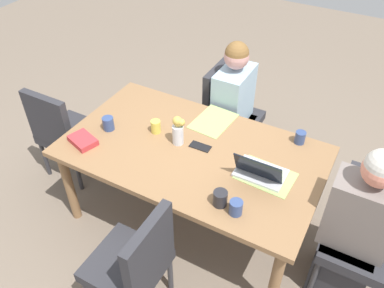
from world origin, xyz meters
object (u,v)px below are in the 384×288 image
Objects in this scene: laptop_head_right_left_near at (260,172)px; coffee_mug_near_left at (156,126)px; coffee_mug_far_left at (236,207)px; coffee_mug_centre_left at (108,123)px; coffee_mug_near_right at (300,137)px; person_far_left_mid at (232,113)px; dining_table at (192,157)px; chair_head_left_right_near at (63,130)px; chair_head_right_left_near at (364,231)px; person_head_right_left_near at (353,233)px; flower_vase at (178,130)px; chair_near_left_far at (135,262)px; book_red_cover at (83,140)px; coffee_mug_centre_right at (220,198)px; phone_black at (200,147)px; chair_far_left_mid at (227,110)px.

coffee_mug_near_left is at bearing 175.00° from laptop_head_right_left_near.
coffee_mug_centre_left is at bearing 166.21° from coffee_mug_far_left.
coffee_mug_near_right is at bearing 80.48° from coffee_mug_far_left.
dining_table is at bearing -87.52° from person_far_left_mid.
dining_table is at bearing -8.26° from coffee_mug_near_left.
chair_head_left_right_near is at bearing -178.25° from laptop_head_right_left_near.
laptop_head_right_left_near is at bearing -172.63° from chair_head_right_left_near.
person_far_left_mid is (-1.19, 0.80, 0.00)m from person_head_right_left_near.
flower_vase reaches higher than coffee_mug_far_left.
chair_near_left_far is (-1.09, -0.82, -0.03)m from person_head_right_left_near.
chair_head_right_left_near reaches higher than book_red_cover.
phone_black is at bearing 130.55° from coffee_mug_centre_right.
coffee_mug_near_right is 1.40m from coffee_mug_centre_left.
coffee_mug_near_left is 1.02× the size of coffee_mug_far_left.
coffee_mug_centre_left is (-1.87, -0.16, 0.28)m from chair_head_right_left_near.
coffee_mug_near_right is at bearing 34.49° from dining_table.
chair_head_left_right_near reaches higher than coffee_mug_far_left.
person_far_left_mid is 5.97× the size of book_red_cover.
chair_far_left_mid is 1.00× the size of chair_near_left_far.
flower_vase is at bearing 143.65° from coffee_mug_centre_right.
chair_far_left_mid is 6.00× the size of phone_black.
chair_head_right_left_near is 1.38m from flower_vase.
coffee_mug_centre_left is (-1.17, -0.07, 0.01)m from laptop_head_right_left_near.
chair_near_left_far is 9.48× the size of coffee_mug_far_left.
coffee_mug_centre_right is at bearing -10.08° from chair_head_left_right_near.
laptop_head_right_left_near is 3.18× the size of coffee_mug_centre_right.
book_red_cover is (-0.68, -1.10, 0.22)m from person_far_left_mid.
chair_far_left_mid is 1.10m from laptop_head_right_left_near.
flower_vase is (-0.12, 0.02, 0.19)m from dining_table.
coffee_mug_centre_left is at bearing -1.66° from chair_head_left_right_near.
coffee_mug_near_left is at bearing -111.77° from person_far_left_mid.
coffee_mug_near_left is at bearing 150.53° from coffee_mug_centre_right.
coffee_mug_near_right is at bearing 15.73° from chair_head_left_right_near.
chair_near_left_far is (0.18, -1.67, 0.00)m from chair_far_left_mid.
chair_far_left_mid is at bearing 40.58° from chair_head_left_right_near.
dining_table is 0.79m from book_red_cover.
book_red_cover is at bearing -26.27° from chair_head_left_right_near.
person_head_right_left_near is 1.83m from coffee_mug_centre_left.
dining_table is 0.52m from laptop_head_right_left_near.
chair_head_right_left_near is at bearing 4.84° from coffee_mug_centre_left.
chair_head_left_right_near is 0.91m from coffee_mug_near_left.
dining_table is at bearing 8.08° from coffee_mug_centre_left.
chair_head_left_right_near reaches higher than phone_black.
chair_near_left_far reaches higher than phone_black.
coffee_mug_centre_left is (-0.54, -0.11, -0.07)m from flower_vase.
person_head_right_left_near is 0.73m from coffee_mug_near_right.
chair_head_left_right_near is 8.88× the size of coffee_mug_centre_left.
chair_head_left_right_near is 1.74m from coffee_mug_far_left.
coffee_mug_centre_right is (1.04, -0.27, -0.00)m from coffee_mug_centre_left.
flower_vase reaches higher than laptop_head_right_left_near.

